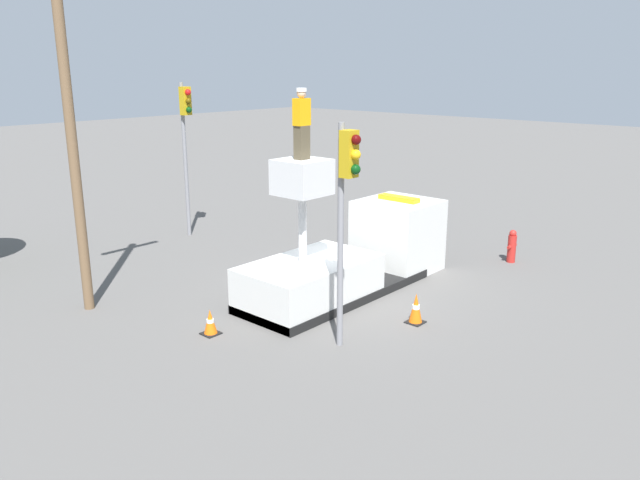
{
  "coord_description": "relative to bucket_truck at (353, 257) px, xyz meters",
  "views": [
    {
      "loc": [
        -12.68,
        -10.74,
        6.22
      ],
      "look_at": [
        -1.92,
        -1.12,
        2.2
      ],
      "focal_mm": 35.0,
      "sensor_mm": 36.0,
      "label": 1
    }
  ],
  "objects": [
    {
      "name": "fire_hydrant",
      "position": [
        5.38,
        -2.36,
        -0.38
      ],
      "size": [
        0.52,
        0.28,
        1.09
      ],
      "color": "#B2231E",
      "rests_on": "ground"
    },
    {
      "name": "traffic_light_across",
      "position": [
        0.4,
        8.19,
        3.09
      ],
      "size": [
        0.34,
        0.57,
        5.68
      ],
      "color": "gray",
      "rests_on": "ground"
    },
    {
      "name": "traffic_light_pole",
      "position": [
        -3.24,
        -2.38,
        2.69
      ],
      "size": [
        0.34,
        0.57,
        5.1
      ],
      "color": "gray",
      "rests_on": "ground"
    },
    {
      "name": "ground_plane",
      "position": [
        -0.76,
        0.0,
        -0.92
      ],
      "size": [
        120.0,
        120.0,
        0.0
      ],
      "primitive_type": "plane",
      "color": "#565451"
    },
    {
      "name": "bucket_truck",
      "position": [
        0.0,
        0.0,
        0.0
      ],
      "size": [
        7.09,
        2.27,
        3.97
      ],
      "color": "black",
      "rests_on": "ground"
    },
    {
      "name": "utility_pole",
      "position": [
        -5.96,
        4.2,
        3.83
      ],
      "size": [
        2.2,
        0.26,
        8.83
      ],
      "color": "brown",
      "rests_on": "ground"
    },
    {
      "name": "traffic_cone_rear",
      "position": [
        -4.86,
        0.47,
        -0.62
      ],
      "size": [
        0.4,
        0.4,
        0.63
      ],
      "color": "black",
      "rests_on": "ground"
    },
    {
      "name": "traffic_cone_curbside",
      "position": [
        -0.99,
        -2.83,
        -0.55
      ],
      "size": [
        0.42,
        0.42,
        0.78
      ],
      "color": "black",
      "rests_on": "ground"
    },
    {
      "name": "worker",
      "position": [
        -2.1,
        0.0,
        3.94
      ],
      "size": [
        0.4,
        0.26,
        1.75
      ],
      "color": "brown",
      "rests_on": "bucket_truck"
    }
  ]
}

